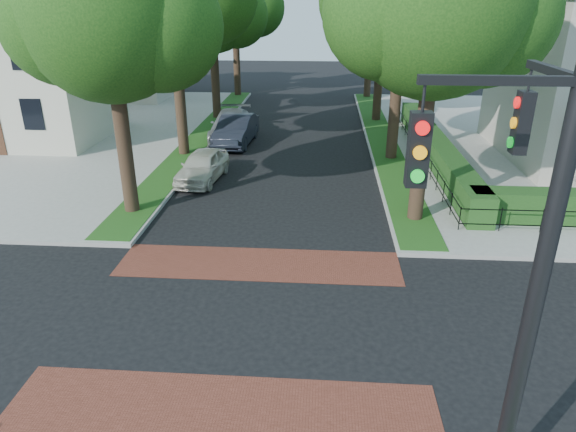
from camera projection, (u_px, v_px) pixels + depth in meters
The scene contains 19 objects.
ground at pixel (244, 322), 13.52m from camera, with size 120.00×120.00×0.00m, color black.
crosswalk_far at pixel (259, 264), 16.46m from camera, with size 9.00×2.20×0.01m, color brown.
crosswalk_near at pixel (221, 412), 10.59m from camera, with size 9.00×2.20×0.01m, color brown.
grass_strip_ne at pixel (381, 138), 30.62m from camera, with size 1.60×29.80×0.02m, color #1A4814.
grass_strip_nw at pixel (203, 134), 31.33m from camera, with size 1.60×29.80×0.02m, color #1A4814.
tree_right_near at pixel (439, 6), 16.79m from camera, with size 7.75×6.67×10.66m.
tree_right_far at pixel (384, 14), 32.65m from camera, with size 7.25×6.23×9.74m.
tree_right_back at pixel (373, 5), 40.77m from camera, with size 7.50×6.45×10.20m.
tree_left_near at pixel (113, 17), 17.64m from camera, with size 7.50×6.45×10.20m.
tree_left_far at pixel (214, 10), 33.28m from camera, with size 7.00×6.02×9.86m.
tree_left_back at pixel (236, 3), 41.44m from camera, with size 7.75×6.66×10.44m.
hedge_main_road at pixel (435, 147), 26.48m from camera, with size 1.00×18.00×1.20m, color #1A4116.
fence_main_road at pixel (419, 150), 26.59m from camera, with size 0.06×18.00×0.90m, color black, non-canonical shape.
house_left_near at pixel (18, 52), 29.05m from camera, with size 10.00×9.00×10.14m.
house_left_far at pixel (113, 35), 41.89m from camera, with size 10.00×9.00×10.14m.
traffic_signal at pixel (527, 240), 7.31m from camera, with size 2.17×2.00×8.00m.
parked_car_front at pixel (202, 166), 23.68m from camera, with size 1.67×4.14×1.41m, color beige.
parked_car_middle at pixel (236, 130), 29.52m from camera, with size 1.76×5.05×1.66m, color #1E222D.
parked_car_rear at pixel (231, 125), 30.75m from camera, with size 2.26×5.55×1.61m, color slate.
Camera 1 is at (1.96, -11.22, 7.90)m, focal length 32.00 mm.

